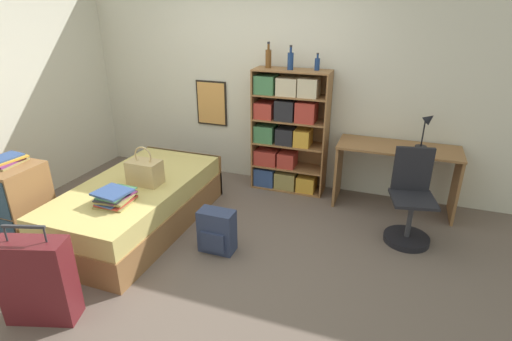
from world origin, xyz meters
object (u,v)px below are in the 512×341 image
at_px(desk_chair, 409,212).
at_px(bottle_clear, 317,64).
at_px(bookcase, 286,133).
at_px(backpack, 217,231).
at_px(desk_lamp, 428,124).
at_px(bottle_brown, 290,60).
at_px(suitcase, 37,281).
at_px(magazine_pile_on_dresser, 5,161).
at_px(dresser, 11,204).
at_px(bed, 139,204).
at_px(handbag, 145,172).
at_px(bottle_green, 268,58).
at_px(desk, 396,165).
at_px(book_stack_on_bed, 115,197).

bearing_deg(desk_chair, bottle_clear, 145.68).
relative_size(bookcase, backpack, 3.55).
distance_m(bookcase, desk_chair, 1.74).
bearing_deg(desk_lamp, backpack, -138.93).
relative_size(bottle_brown, desk_chair, 0.29).
xyz_separation_m(suitcase, desk_lamp, (2.65, 2.83, 0.68)).
xyz_separation_m(suitcase, magazine_pile_on_dresser, (-1.11, 0.79, 0.51)).
xyz_separation_m(dresser, magazine_pile_on_dresser, (0.00, 0.05, 0.44)).
relative_size(dresser, desk_lamp, 2.01).
distance_m(bed, handbag, 0.41).
bearing_deg(backpack, dresser, -165.14).
height_order(suitcase, magazine_pile_on_dresser, magazine_pile_on_dresser).
bearing_deg(handbag, bottle_green, 60.62).
height_order(magazine_pile_on_dresser, bottle_green, bottle_green).
bearing_deg(bottle_brown, suitcase, -110.98).
height_order(desk, desk_lamp, desk_lamp).
bearing_deg(bottle_brown, desk_chair, -26.75).
bearing_deg(book_stack_on_bed, suitcase, -88.63).
distance_m(suitcase, bottle_green, 3.26).
relative_size(dresser, backpack, 1.92).
bearing_deg(bottle_clear, bottle_green, -177.66).
relative_size(bottle_green, desk, 0.22).
relative_size(magazine_pile_on_dresser, desk, 0.28).
height_order(desk_lamp, backpack, desk_lamp).
distance_m(book_stack_on_bed, magazine_pile_on_dresser, 1.13).
distance_m(suitcase, bookcase, 3.08).
bearing_deg(backpack, bottle_brown, 81.35).
distance_m(bed, bookcase, 1.94).
relative_size(book_stack_on_bed, magazine_pile_on_dresser, 1.01).
bearing_deg(dresser, book_stack_on_bed, 11.23).
bearing_deg(handbag, desk_chair, 14.90).
xyz_separation_m(dresser, desk_chair, (3.68, 1.36, -0.10)).
bearing_deg(backpack, suitcase, -123.94).
xyz_separation_m(handbag, book_stack_on_bed, (-0.01, -0.46, -0.07)).
bearing_deg(book_stack_on_bed, bottle_brown, 59.43).
bearing_deg(bed, desk, 28.22).
bearing_deg(dresser, backpack, 14.86).
bearing_deg(book_stack_on_bed, bookcase, 60.27).
height_order(bed, bottle_brown, bottle_brown).
relative_size(bed, desk_lamp, 4.95).
height_order(bookcase, desk, bookcase).
bearing_deg(suitcase, handbag, 90.37).
height_order(handbag, bottle_green, bottle_green).
bearing_deg(magazine_pile_on_dresser, desk_chair, 19.69).
bearing_deg(bookcase, backpack, -97.48).
height_order(handbag, desk_lamp, desk_lamp).
bearing_deg(bed, bottle_green, 57.18).
bearing_deg(bottle_clear, handbag, -133.28).
relative_size(suitcase, desk_lamp, 2.00).
xyz_separation_m(book_stack_on_bed, bottle_green, (0.84, 1.93, 1.05)).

